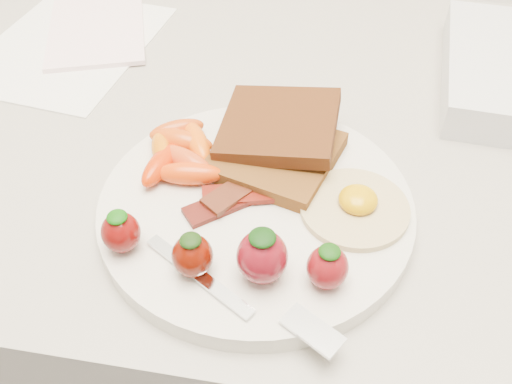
# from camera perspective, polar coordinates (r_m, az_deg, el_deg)

# --- Properties ---
(counter) EXTENTS (2.00, 0.60, 0.90)m
(counter) POSITION_cam_1_polar(r_m,az_deg,el_deg) (0.95, 1.84, -14.57)
(counter) COLOR gray
(counter) RESTS_ON ground
(plate) EXTENTS (0.27, 0.27, 0.02)m
(plate) POSITION_cam_1_polar(r_m,az_deg,el_deg) (0.49, 0.00, -1.55)
(plate) COLOR beige
(plate) RESTS_ON counter
(toast_lower) EXTENTS (0.13, 0.13, 0.01)m
(toast_lower) POSITION_cam_1_polar(r_m,az_deg,el_deg) (0.52, 1.99, 3.69)
(toast_lower) COLOR #4F2A11
(toast_lower) RESTS_ON plate
(toast_upper) EXTENTS (0.11, 0.11, 0.02)m
(toast_upper) POSITION_cam_1_polar(r_m,az_deg,el_deg) (0.53, 2.32, 6.74)
(toast_upper) COLOR black
(toast_upper) RESTS_ON toast_lower
(fried_egg) EXTENTS (0.12, 0.12, 0.02)m
(fried_egg) POSITION_cam_1_polar(r_m,az_deg,el_deg) (0.48, 9.91, -1.35)
(fried_egg) COLOR beige
(fried_egg) RESTS_ON plate
(bacon_strips) EXTENTS (0.10, 0.10, 0.01)m
(bacon_strips) POSITION_cam_1_polar(r_m,az_deg,el_deg) (0.49, -0.98, 0.05)
(bacon_strips) COLOR black
(bacon_strips) RESTS_ON plate
(baby_carrots) EXTENTS (0.09, 0.10, 0.02)m
(baby_carrots) POSITION_cam_1_polar(r_m,az_deg,el_deg) (0.52, -7.64, 4.01)
(baby_carrots) COLOR #C5430B
(baby_carrots) RESTS_ON plate
(strawberries) EXTENTS (0.19, 0.04, 0.05)m
(strawberries) POSITION_cam_1_polar(r_m,az_deg,el_deg) (0.42, -2.42, -6.12)
(strawberries) COLOR #5D0807
(strawberries) RESTS_ON plate
(fork) EXTENTS (0.16, 0.09, 0.00)m
(fork) POSITION_cam_1_polar(r_m,az_deg,el_deg) (0.42, -0.79, -10.66)
(fork) COLOR white
(fork) RESTS_ON plate
(paper_sheet) EXTENTS (0.21, 0.27, 0.00)m
(paper_sheet) POSITION_cam_1_polar(r_m,az_deg,el_deg) (0.76, -18.27, 13.77)
(paper_sheet) COLOR white
(paper_sheet) RESTS_ON counter
(notepad) EXTENTS (0.16, 0.20, 0.01)m
(notepad) POSITION_cam_1_polar(r_m,az_deg,el_deg) (0.77, -15.65, 15.30)
(notepad) COLOR white
(notepad) RESTS_ON paper_sheet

